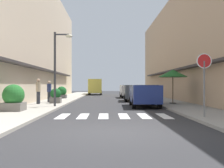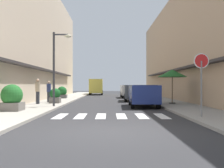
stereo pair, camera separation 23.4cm
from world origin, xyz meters
name	(u,v)px [view 1 (the left image)]	position (x,y,z in m)	size (l,w,h in m)	color
ground_plane	(110,101)	(0.00, 15.44, 0.00)	(84.91, 84.91, 0.00)	#2B2B2D
sidewalk_left	(59,101)	(-4.64, 15.44, 0.06)	(2.78, 54.03, 0.12)	#9E998E
sidewalk_right	(161,101)	(4.64, 15.44, 0.06)	(2.78, 54.03, 0.12)	gray
building_row_left	(19,37)	(-8.52, 16.37, 5.96)	(5.50, 36.74, 11.93)	#C6B299
building_row_right	(200,47)	(8.52, 16.37, 5.07)	(5.50, 36.74, 10.14)	tan
crosswalk	(114,116)	(0.00, 4.09, 0.01)	(5.20, 2.20, 0.01)	silver
parked_car_near	(144,93)	(2.20, 9.35, 0.92)	(1.92, 4.49, 1.47)	navy
parked_car_mid	(134,91)	(2.20, 15.66, 0.92)	(1.97, 4.09, 1.47)	#4C5156
parked_car_far	(128,90)	(2.20, 22.16, 0.92)	(1.83, 4.50, 1.47)	silver
delivery_van	(95,85)	(-2.05, 31.82, 1.41)	(2.08, 5.43, 2.37)	#D8CC4C
round_street_sign	(204,68)	(3.80, 2.80, 2.18)	(0.65, 0.07, 2.69)	slate
street_lamp	(58,60)	(-3.43, 8.59, 3.06)	(1.19, 0.28, 4.73)	#38383D
cafe_umbrella	(173,73)	(4.51, 10.84, 2.31)	(2.14, 2.14, 2.48)	#262626
planter_corner	(13,98)	(-5.20, 5.59, 0.79)	(1.13, 1.13, 1.39)	slate
planter_midblock	(56,96)	(-4.14, 11.50, 0.66)	(0.80, 0.80, 1.11)	slate
planter_far	(62,93)	(-4.94, 18.82, 0.70)	(1.00, 1.00, 1.21)	#4C4C4C
pedestrian_walking_near	(49,91)	(-4.86, 12.57, 1.00)	(0.34, 0.34, 1.67)	#282B33
pedestrian_walking_far	(38,91)	(-5.19, 10.56, 1.08)	(0.34, 0.34, 1.80)	#282B33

